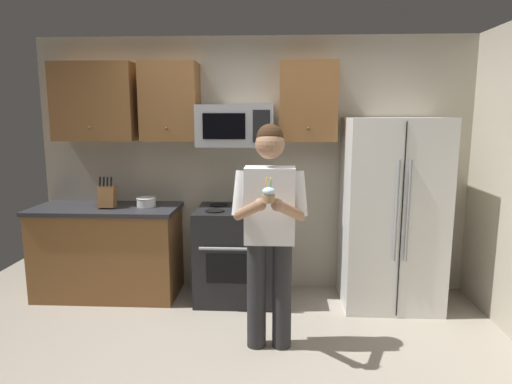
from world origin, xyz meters
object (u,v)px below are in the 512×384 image
object	(u,v)px
oven_range	(235,254)
refrigerator	(391,213)
cupcake	(269,194)
bowl_large_white	(146,202)
microwave	(236,126)
knife_block	(107,196)
person	(270,225)

from	to	relation	value
oven_range	refrigerator	xyz separation A→B (m)	(1.50, -0.04, 0.44)
cupcake	oven_range	bearing A→B (deg)	105.52
refrigerator	oven_range	bearing A→B (deg)	178.50
refrigerator	bowl_large_white	bearing A→B (deg)	177.61
microwave	knife_block	bearing A→B (deg)	-173.26
oven_range	cupcake	distance (m)	1.57
refrigerator	cupcake	world-z (taller)	refrigerator
oven_range	person	xyz separation A→B (m)	(0.36, -0.96, 0.53)
microwave	refrigerator	world-z (taller)	microwave
refrigerator	bowl_large_white	world-z (taller)	refrigerator
refrigerator	bowl_large_white	size ratio (longest dim) A/B	9.26
oven_range	microwave	distance (m)	1.26
oven_range	refrigerator	bearing A→B (deg)	-1.50
knife_block	microwave	bearing A→B (deg)	6.74
oven_range	microwave	size ratio (longest dim) A/B	1.26
bowl_large_white	person	xyz separation A→B (m)	(1.26, -1.02, 0.03)
oven_range	cupcake	size ratio (longest dim) A/B	5.36
microwave	cupcake	xyz separation A→B (m)	(0.36, -1.41, -0.43)
oven_range	microwave	xyz separation A→B (m)	(0.00, 0.12, 1.26)
microwave	knife_block	distance (m)	1.44
person	cupcake	world-z (taller)	person
microwave	person	world-z (taller)	microwave
refrigerator	knife_block	bearing A→B (deg)	179.80
microwave	bowl_large_white	size ratio (longest dim) A/B	3.81
knife_block	person	size ratio (longest dim) A/B	0.18
oven_range	person	distance (m)	1.15
microwave	bowl_large_white	xyz separation A→B (m)	(-0.90, -0.06, -0.75)
cupcake	person	bearing A→B (deg)	90.00
refrigerator	knife_block	size ratio (longest dim) A/B	5.63
knife_block	person	distance (m)	1.86
knife_block	oven_range	bearing A→B (deg)	1.34
bowl_large_white	microwave	bearing A→B (deg)	3.72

